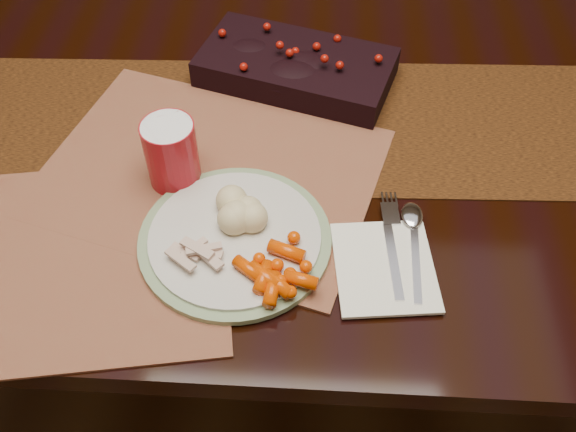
# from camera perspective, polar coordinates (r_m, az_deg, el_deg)

# --- Properties ---
(floor) EXTENTS (5.00, 5.00, 0.00)m
(floor) POSITION_cam_1_polar(r_m,az_deg,el_deg) (1.67, 0.15, -10.27)
(floor) COLOR black
(floor) RESTS_ON ground
(dining_table) EXTENTS (1.80, 1.00, 0.75)m
(dining_table) POSITION_cam_1_polar(r_m,az_deg,el_deg) (1.36, 0.18, -2.45)
(dining_table) COLOR black
(dining_table) RESTS_ON floor
(table_runner) EXTENTS (1.57, 0.37, 0.00)m
(table_runner) POSITION_cam_1_polar(r_m,az_deg,el_deg) (1.06, -2.63, 8.29)
(table_runner) COLOR #482D12
(table_runner) RESTS_ON dining_table
(centerpiece) EXTENTS (0.36, 0.25, 0.06)m
(centerpiece) POSITION_cam_1_polar(r_m,az_deg,el_deg) (1.12, 0.72, 13.39)
(centerpiece) COLOR black
(centerpiece) RESTS_ON table_runner
(placemat_main) EXTENTS (0.57, 0.48, 0.00)m
(placemat_main) POSITION_cam_1_polar(r_m,az_deg,el_deg) (0.98, -6.93, 3.89)
(placemat_main) COLOR brown
(placemat_main) RESTS_ON dining_table
(placemat_second) EXTENTS (0.52, 0.42, 0.00)m
(placemat_second) POSITION_cam_1_polar(r_m,az_deg,el_deg) (0.93, -20.08, -3.75)
(placemat_second) COLOR brown
(placemat_second) RESTS_ON dining_table
(dinner_plate) EXTENTS (0.33, 0.33, 0.01)m
(dinner_plate) POSITION_cam_1_polar(r_m,az_deg,el_deg) (0.88, -4.74, -2.00)
(dinner_plate) COLOR beige
(dinner_plate) RESTS_ON placemat_main
(baby_carrots) EXTENTS (0.14, 0.12, 0.02)m
(baby_carrots) POSITION_cam_1_polar(r_m,az_deg,el_deg) (0.83, -1.61, -4.13)
(baby_carrots) COLOR #DE4100
(baby_carrots) RESTS_ON dinner_plate
(mashed_potatoes) EXTENTS (0.10, 0.09, 0.04)m
(mashed_potatoes) POSITION_cam_1_polar(r_m,az_deg,el_deg) (0.88, -4.04, 0.75)
(mashed_potatoes) COLOR #EECD7F
(mashed_potatoes) RESTS_ON dinner_plate
(turkey_shreds) EXTENTS (0.08, 0.07, 0.02)m
(turkey_shreds) POSITION_cam_1_polar(r_m,az_deg,el_deg) (0.85, -8.25, -3.49)
(turkey_shreds) COLOR beige
(turkey_shreds) RESTS_ON dinner_plate
(napkin) EXTENTS (0.15, 0.17, 0.01)m
(napkin) POSITION_cam_1_polar(r_m,az_deg,el_deg) (0.87, 8.57, -4.49)
(napkin) COLOR white
(napkin) RESTS_ON placemat_main
(fork) EXTENTS (0.04, 0.16, 0.00)m
(fork) POSITION_cam_1_polar(r_m,az_deg,el_deg) (0.88, 9.27, -2.81)
(fork) COLOR silver
(fork) RESTS_ON napkin
(spoon) EXTENTS (0.04, 0.16, 0.00)m
(spoon) POSITION_cam_1_polar(r_m,az_deg,el_deg) (0.89, 11.19, -2.84)
(spoon) COLOR white
(spoon) RESTS_ON napkin
(red_cup) EXTENTS (0.09, 0.09, 0.11)m
(red_cup) POSITION_cam_1_polar(r_m,az_deg,el_deg) (0.94, -10.31, 5.50)
(red_cup) COLOR #AA101B
(red_cup) RESTS_ON placemat_main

